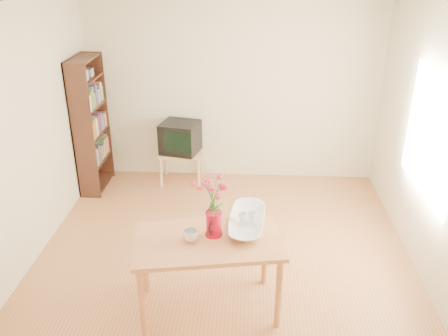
# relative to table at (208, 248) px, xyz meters

# --- Properties ---
(room) EXTENTS (4.50, 4.50, 4.50)m
(room) POSITION_rel_table_xyz_m (0.11, 0.63, 0.64)
(room) COLOR #A5663A
(room) RESTS_ON ground
(table) EXTENTS (1.37, 0.93, 0.75)m
(table) POSITION_rel_table_xyz_m (0.00, 0.00, 0.00)
(table) COLOR #BB6F40
(table) RESTS_ON ground
(tv_stand) EXTENTS (0.60, 0.45, 0.46)m
(tv_stand) POSITION_rel_table_xyz_m (-0.62, 2.60, -0.27)
(tv_stand) COLOR tan
(tv_stand) RESTS_ON ground
(bookshelf) EXTENTS (0.28, 0.70, 1.80)m
(bookshelf) POSITION_rel_table_xyz_m (-1.76, 2.38, 0.18)
(bookshelf) COLOR black
(bookshelf) RESTS_ON ground
(pitcher) EXTENTS (0.15, 0.23, 0.23)m
(pitcher) POSITION_rel_table_xyz_m (0.05, 0.07, 0.20)
(pitcher) COLOR #BA0A25
(pitcher) RESTS_ON table
(flowers) EXTENTS (0.26, 0.26, 0.37)m
(flowers) POSITION_rel_table_xyz_m (0.05, 0.07, 0.50)
(flowers) COLOR #F2395D
(flowers) RESTS_ON pitcher
(mug) EXTENTS (0.18, 0.18, 0.10)m
(mug) POSITION_rel_table_xyz_m (-0.14, -0.03, 0.14)
(mug) COLOR white
(mug) RESTS_ON table
(bowl) EXTENTS (0.51, 0.51, 0.45)m
(bowl) POSITION_rel_table_xyz_m (0.33, 0.26, 0.32)
(bowl) COLOR white
(bowl) RESTS_ON table
(teacup_a) EXTENTS (0.09, 0.09, 0.06)m
(teacup_a) POSITION_rel_table_xyz_m (0.29, 0.26, 0.27)
(teacup_a) COLOR white
(teacup_a) RESTS_ON bowl
(teacup_b) EXTENTS (0.08, 0.08, 0.06)m
(teacup_b) POSITION_rel_table_xyz_m (0.38, 0.28, 0.27)
(teacup_b) COLOR white
(teacup_b) RESTS_ON bowl
(television) EXTENTS (0.57, 0.55, 0.42)m
(television) POSITION_rel_table_xyz_m (-0.62, 2.61, 0.02)
(television) COLOR black
(television) RESTS_ON tv_stand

